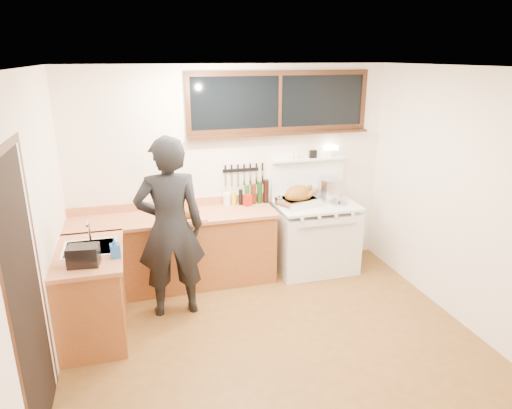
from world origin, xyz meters
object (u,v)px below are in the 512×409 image
object	(u,v)px
man	(170,228)
roast_turkey	(299,197)
cutting_board	(189,214)
vintage_stove	(315,235)

from	to	relation	value
man	roast_turkey	distance (m)	1.74
man	cutting_board	xyz separation A→B (m)	(0.25, 0.45, -0.02)
vintage_stove	man	distance (m)	2.04
vintage_stove	roast_turkey	distance (m)	0.59
vintage_stove	cutting_board	world-z (taller)	vintage_stove
cutting_board	roast_turkey	size ratio (longest dim) A/B	0.75
cutting_board	roast_turkey	distance (m)	1.40
vintage_stove	man	size ratio (longest dim) A/B	0.81
vintage_stove	man	bearing A→B (deg)	-163.03
vintage_stove	cutting_board	xyz separation A→B (m)	(-1.63, -0.13, 0.49)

